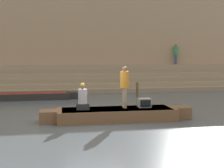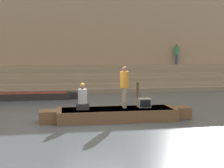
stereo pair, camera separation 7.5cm
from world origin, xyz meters
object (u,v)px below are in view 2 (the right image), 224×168
object	(u,v)px
person_on_steps	(177,53)
rowboat_main	(117,114)
moored_boat_shore	(29,96)
mooring_post	(138,90)
person_rowing	(82,99)
person_standing	(124,84)
tv_set	(144,103)

from	to	relation	value
person_on_steps	rowboat_main	bearing A→B (deg)	95.48
moored_boat_shore	mooring_post	xyz separation A→B (m)	(6.69, -0.02, 0.25)
moored_boat_shore	person_on_steps	size ratio (longest dim) A/B	3.76
rowboat_main	person_on_steps	world-z (taller)	person_on_steps
rowboat_main	moored_boat_shore	distance (m)	7.78
person_rowing	mooring_post	size ratio (longest dim) A/B	1.18
person_standing	moored_boat_shore	xyz separation A→B (m)	(-4.52, 6.43, -1.26)
mooring_post	tv_set	bearing A→B (deg)	-101.62
mooring_post	person_on_steps	world-z (taller)	person_on_steps
person_rowing	person_on_steps	bearing A→B (deg)	60.53
person_rowing	moored_boat_shore	distance (m)	7.14
rowboat_main	tv_set	world-z (taller)	tv_set
tv_set	mooring_post	distance (m)	6.56
tv_set	person_on_steps	xyz separation A→B (m)	(6.05, 12.12, 2.11)
person_standing	moored_boat_shore	size ratio (longest dim) A/B	0.27
person_rowing	person_on_steps	world-z (taller)	person_on_steps
person_standing	tv_set	xyz separation A→B (m)	(0.85, -0.00, -0.80)
person_rowing	tv_set	bearing A→B (deg)	8.20
person_standing	moored_boat_shore	bearing A→B (deg)	121.92
moored_boat_shore	person_on_steps	bearing A→B (deg)	25.79
person_standing	person_rowing	world-z (taller)	person_standing
person_rowing	person_on_steps	xyz separation A→B (m)	(8.65, 12.23, 1.87)
rowboat_main	moored_boat_shore	size ratio (longest dim) A/B	0.99
person_standing	person_on_steps	world-z (taller)	person_on_steps
person_standing	tv_set	bearing A→B (deg)	-3.36
tv_set	mooring_post	world-z (taller)	mooring_post
moored_boat_shore	person_on_steps	distance (m)	13.02
rowboat_main	tv_set	xyz separation A→B (m)	(1.20, 0.13, 0.41)
moored_boat_shore	tv_set	bearing A→B (deg)	-50.82
person_rowing	moored_boat_shore	xyz separation A→B (m)	(-2.77, 6.54, -0.70)
mooring_post	moored_boat_shore	bearing A→B (deg)	179.87
mooring_post	person_on_steps	size ratio (longest dim) A/B	0.55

